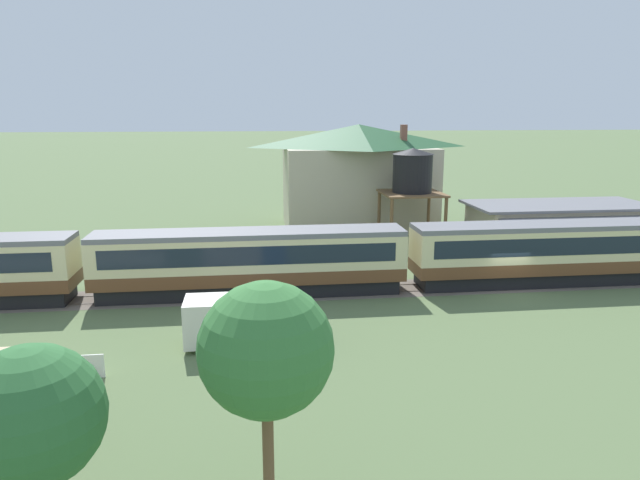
% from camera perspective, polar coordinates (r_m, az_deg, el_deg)
% --- Properties ---
extents(ground_plane, '(600.00, 600.00, 0.00)m').
position_cam_1_polar(ground_plane, '(37.99, 18.08, -4.80)').
color(ground_plane, '#566B42').
extents(passenger_train, '(78.28, 3.05, 4.00)m').
position_cam_1_polar(passenger_train, '(36.44, 9.17, -1.42)').
color(passenger_train, brown).
rests_on(passenger_train, ground_plane).
extents(railway_track, '(129.45, 3.60, 0.04)m').
position_cam_1_polar(railway_track, '(41.10, 23.20, -3.88)').
color(railway_track, '#665B51').
rests_on(railway_track, ground_plane).
extents(station_building, '(14.61, 7.81, 3.75)m').
position_cam_1_polar(station_building, '(50.32, 22.69, 1.29)').
color(station_building, '#BCB293').
rests_on(station_building, ground_plane).
extents(station_house_dark_green_roof, '(15.00, 9.52, 9.85)m').
position_cam_1_polar(station_house_dark_green_roof, '(55.12, 3.82, 6.49)').
color(station_house_dark_green_roof, '#BCB293').
rests_on(station_house_dark_green_roof, ground_plane).
extents(water_tower, '(5.01, 5.01, 8.07)m').
position_cam_1_polar(water_tower, '(48.50, 9.23, 6.57)').
color(water_tower, brown).
rests_on(water_tower, ground_plane).
extents(delivery_truck_blue, '(5.59, 2.14, 2.36)m').
position_cam_1_polar(delivery_truck_blue, '(27.87, -7.75, -7.94)').
color(delivery_truck_blue, '#2D519E').
rests_on(delivery_truck_blue, ground_plane).
extents(yard_tree_1, '(3.55, 3.55, 6.86)m').
position_cam_1_polar(yard_tree_1, '(14.92, -5.42, -10.91)').
color(yard_tree_1, brown).
rests_on(yard_tree_1, ground_plane).
extents(yard_tree_2, '(3.22, 3.22, 6.12)m').
position_cam_1_polar(yard_tree_2, '(14.53, -26.89, -15.63)').
color(yard_tree_2, brown).
rests_on(yard_tree_2, ground_plane).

